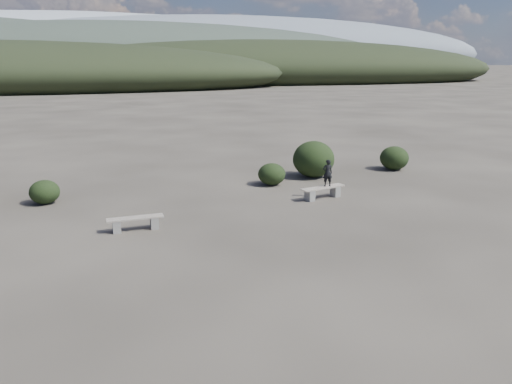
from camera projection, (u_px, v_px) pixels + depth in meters
name	position (u px, v px, depth m)	size (l,w,h in m)	color
ground	(287.00, 271.00, 12.23)	(1200.00, 1200.00, 0.00)	#302B25
bench_left	(136.00, 222.00, 15.08)	(1.70, 0.46, 0.42)	slate
bench_right	(323.00, 191.00, 18.60)	(1.84, 0.84, 0.45)	slate
seated_person	(328.00, 173.00, 18.53)	(0.37, 0.24, 1.01)	black
shrub_a	(45.00, 192.00, 17.90)	(1.06, 1.06, 0.86)	black
shrub_c	(272.00, 174.00, 20.62)	(1.14, 1.14, 0.91)	black
shrub_d	(314.00, 159.00, 21.96)	(1.83, 1.83, 1.61)	black
shrub_e	(394.00, 158.00, 23.52)	(1.34, 1.34, 1.12)	black
mountain_ridges	(106.00, 52.00, 323.49)	(500.00, 400.00, 56.00)	black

